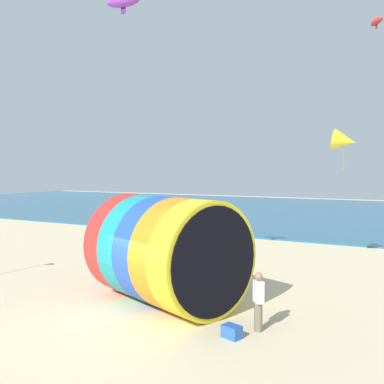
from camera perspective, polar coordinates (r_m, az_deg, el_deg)
ground_plane at (r=14.45m, az=-8.60°, el=-16.08°), size 120.00×120.00×0.00m
sea at (r=48.46m, az=17.84°, el=-2.63°), size 120.00×40.00×0.10m
giant_inflatable_tube at (r=15.13m, az=-3.47°, el=-7.77°), size 6.04×5.36×3.78m
kite_handler at (r=12.98m, az=8.85°, el=-14.17°), size 0.40×0.42×1.74m
kite_purple_parafoil at (r=18.30m, az=-9.17°, el=23.80°), size 1.48×0.83×0.79m
kite_yellow_delta at (r=20.55m, az=19.63°, el=6.46°), size 1.16×1.00×1.89m
kite_red_parafoil at (r=27.50m, az=23.38°, el=20.15°), size 1.03×1.28×0.65m
bystander_mid_beach at (r=27.69m, az=-10.37°, el=-4.88°), size 0.39×0.27×1.79m
cooler_box at (r=12.64m, az=5.33°, el=-18.05°), size 0.61×0.50×0.36m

